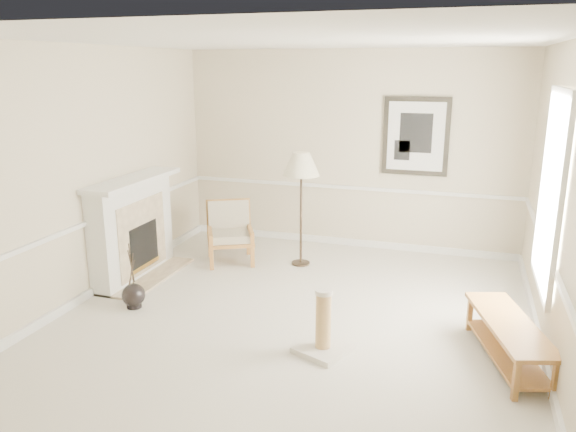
# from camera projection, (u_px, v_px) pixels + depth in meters

# --- Properties ---
(ground) EXTENTS (5.50, 5.50, 0.00)m
(ground) POSITION_uv_depth(u_px,v_px,m) (294.00, 318.00, 6.11)
(ground) COLOR silver
(ground) RESTS_ON ground
(room) EXTENTS (5.04, 5.54, 2.92)m
(room) POSITION_uv_depth(u_px,v_px,m) (310.00, 147.00, 5.65)
(room) COLOR beige
(room) RESTS_ON ground
(fireplace) EXTENTS (0.64, 1.64, 1.31)m
(fireplace) POSITION_uv_depth(u_px,v_px,m) (133.00, 229.00, 7.18)
(fireplace) COLOR white
(fireplace) RESTS_ON ground
(floor_vase) EXTENTS (0.26, 0.26, 0.77)m
(floor_vase) POSITION_uv_depth(u_px,v_px,m) (134.00, 296.00, 6.35)
(floor_vase) COLOR black
(floor_vase) RESTS_ON ground
(armchair) EXTENTS (0.86, 0.88, 0.83)m
(armchair) POSITION_uv_depth(u_px,v_px,m) (230.00, 229.00, 7.85)
(armchair) COLOR #A36C34
(armchair) RESTS_ON ground
(floor_lamp) EXTENTS (0.56, 0.56, 1.56)m
(floor_lamp) POSITION_uv_depth(u_px,v_px,m) (301.00, 167.00, 7.43)
(floor_lamp) COLOR black
(floor_lamp) RESTS_ON ground
(bench) EXTENTS (0.80, 1.45, 0.40)m
(bench) POSITION_uv_depth(u_px,v_px,m) (508.00, 335.00, 5.16)
(bench) COLOR #A36C34
(bench) RESTS_ON ground
(scratching_post) EXTENTS (0.59, 0.59, 0.64)m
(scratching_post) POSITION_uv_depth(u_px,v_px,m) (323.00, 333.00, 5.34)
(scratching_post) COLOR silver
(scratching_post) RESTS_ON ground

